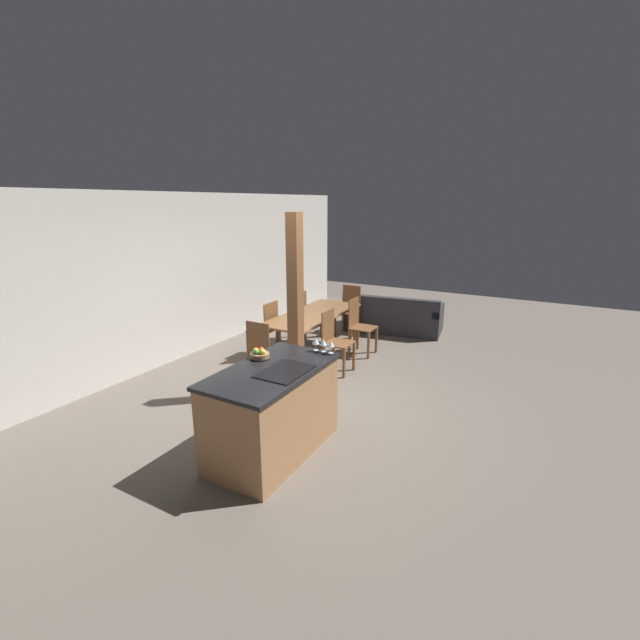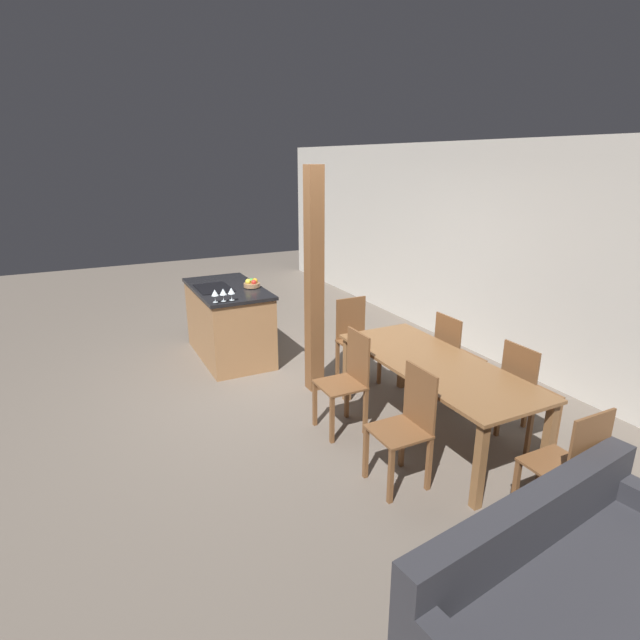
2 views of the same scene
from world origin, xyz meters
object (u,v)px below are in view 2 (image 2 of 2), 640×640
object	(u,v)px
dining_table	(435,372)
dining_chair_foot_end	(569,467)
timber_post	(314,284)
dining_chair_far_right	(525,392)
dining_chair_head_end	(355,338)
wine_glass_near	(215,293)
wine_glass_middle	(223,292)
dining_chair_far_left	(454,356)
dining_chair_near_left	(347,380)
wine_glass_far	(231,291)
dining_chair_near_right	(406,425)
kitchen_island	(229,322)
couch	(578,608)
fruit_bowl	(252,284)

from	to	relation	value
dining_table	dining_chair_foot_end	size ratio (longest dim) A/B	2.17
dining_chair_foot_end	timber_post	distance (m)	2.95
dining_chair_far_right	dining_chair_head_end	world-z (taller)	same
wine_glass_near	dining_chair_far_right	xyz separation A→B (m)	(2.56, 2.08, -0.55)
wine_glass_middle	dining_chair_head_end	size ratio (longest dim) A/B	0.15
wine_glass_middle	dining_table	world-z (taller)	wine_glass_middle
dining_table	dining_chair_far_left	distance (m)	0.81
dining_chair_far_left	dining_chair_foot_end	distance (m)	1.99
dining_table	dining_chair_near_left	distance (m)	0.81
dining_table	timber_post	xyz separation A→B (m)	(-1.39, -0.54, 0.57)
dining_chair_near_left	wine_glass_far	bearing A→B (deg)	-159.90
dining_chair_head_end	timber_post	distance (m)	0.89
dining_chair_near_right	timber_post	bearing A→B (deg)	176.66
dining_chair_foot_end	timber_post	world-z (taller)	timber_post
wine_glass_near	dining_chair_near_left	xyz separation A→B (m)	(1.63, 0.78, -0.55)
kitchen_island	dining_chair_far_left	size ratio (longest dim) A/B	1.55
dining_chair_far_left	timber_post	size ratio (longest dim) A/B	0.40
dining_chair_near_left	dining_chair_far_right	world-z (taller)	same
dining_chair_near_left	dining_chair_far_right	xyz separation A→B (m)	(0.94, 1.29, 0.00)
dining_chair_near_left	timber_post	world-z (taller)	timber_post
dining_table	couch	size ratio (longest dim) A/B	1.03
wine_glass_far	dining_chair_far_left	size ratio (longest dim) A/B	0.15
dining_chair_near_left	dining_chair_foot_end	xyz separation A→B (m)	(1.88, 0.65, 0.00)
wine_glass_near	dining_chair_near_left	distance (m)	1.89
wine_glass_far	dining_chair_far_right	distance (m)	3.23
dining_chair_head_end	dining_chair_foot_end	world-z (taller)	same
wine_glass_middle	timber_post	world-z (taller)	timber_post
wine_glass_near	couch	xyz separation A→B (m)	(4.15, 0.74, -0.79)
wine_glass_far	dining_chair_near_left	size ratio (longest dim) A/B	0.15
dining_chair_far_left	timber_post	world-z (taller)	timber_post
dining_table	dining_chair_far_left	world-z (taller)	dining_chair_far_left
kitchen_island	dining_chair_head_end	size ratio (longest dim) A/B	1.55
fruit_bowl	wine_glass_near	size ratio (longest dim) A/B	1.39
dining_chair_far_left	fruit_bowl	bearing A→B (deg)	34.91
wine_glass_near	timber_post	xyz separation A→B (m)	(0.70, 0.89, 0.16)
wine_glass_middle	wine_glass_far	size ratio (longest dim) A/B	1.00
wine_glass_far	dining_chair_near_right	world-z (taller)	wine_glass_far
dining_chair_near_right	dining_chair_head_end	distance (m)	1.99
wine_glass_far	timber_post	size ratio (longest dim) A/B	0.06
dining_chair_far_right	dining_chair_head_end	xyz separation A→B (m)	(-1.88, -0.65, 0.00)
fruit_bowl	dining_table	distance (m)	2.73
wine_glass_middle	couch	size ratio (longest dim) A/B	0.07
fruit_bowl	timber_post	bearing A→B (deg)	13.84
dining_chair_far_left	kitchen_island	bearing A→B (deg)	37.42
fruit_bowl	dining_chair_far_right	bearing A→B (deg)	25.81
wine_glass_middle	couch	distance (m)	4.27
kitchen_island	dining_chair_head_end	bearing A→B (deg)	39.48
dining_chair_near_left	dining_chair_far_left	xyz separation A→B (m)	(0.00, 1.29, 0.00)
wine_glass_near	dining_table	distance (m)	2.57
wine_glass_near	dining_chair_far_left	xyz separation A→B (m)	(1.63, 2.08, -0.55)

